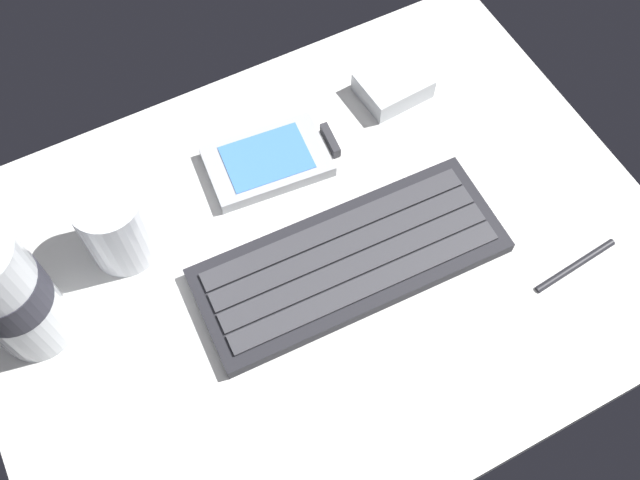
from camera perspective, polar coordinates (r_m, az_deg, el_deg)
ground_plane at (r=68.78cm, az=0.09°, el=-1.71°), size 64.00×48.00×2.80cm
keyboard at (r=66.91cm, az=2.41°, el=-1.59°), size 29.37×12.03×1.70cm
handheld_device at (r=72.87cm, az=-3.75°, el=6.45°), size 13.29×8.72×1.50cm
juice_cup at (r=67.48cm, az=-15.87°, el=0.96°), size 6.40×6.40×8.50cm
water_bottle at (r=62.06cm, az=-24.07°, el=-3.39°), size 6.73×6.73×20.80cm
charger_block at (r=78.25cm, az=5.83°, el=12.12°), size 7.38×6.08×2.40cm
stylus_pen at (r=71.33cm, az=19.70°, el=-1.83°), size 9.52×1.52×0.70cm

